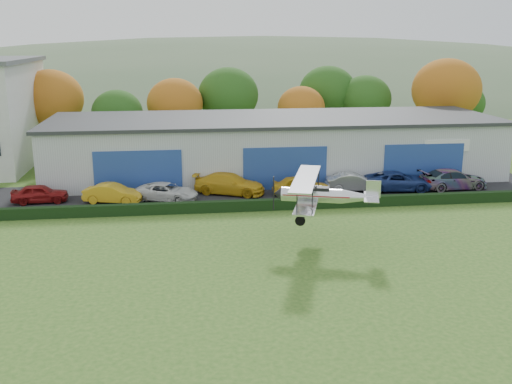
{
  "coord_description": "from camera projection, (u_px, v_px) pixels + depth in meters",
  "views": [
    {
      "loc": [
        -3.56,
        -25.31,
        12.41
      ],
      "look_at": [
        1.17,
        11.23,
        2.72
      ],
      "focal_mm": 41.57,
      "sensor_mm": 36.0,
      "label": 1
    }
  ],
  "objects": [
    {
      "name": "car_1",
      "position": [
        113.0,
        193.0,
        45.3
      ],
      "size": [
        4.68,
        2.62,
        1.46
      ],
      "primitive_type": "imported",
      "rotation": [
        0.0,
        0.0,
        1.31
      ],
      "color": "gold",
      "rests_on": "apron"
    },
    {
      "name": "hedge",
      "position": [
        272.0,
        205.0,
        43.68
      ],
      "size": [
        46.0,
        0.6,
        0.8
      ],
      "primitive_type": "cube",
      "color": "black",
      "rests_on": "ground"
    },
    {
      "name": "car_5",
      "position": [
        353.0,
        182.0,
        48.79
      ],
      "size": [
        4.63,
        1.94,
        1.49
      ],
      "primitive_type": "imported",
      "rotation": [
        0.0,
        0.0,
        1.49
      ],
      "color": "silver",
      "rests_on": "apron"
    },
    {
      "name": "car_6",
      "position": [
        398.0,
        181.0,
        48.94
      ],
      "size": [
        5.89,
        3.22,
        1.56
      ],
      "primitive_type": "imported",
      "rotation": [
        0.0,
        0.0,
        1.46
      ],
      "color": "navy",
      "rests_on": "apron"
    },
    {
      "name": "car_4",
      "position": [
        301.0,
        186.0,
        47.46
      ],
      "size": [
        4.69,
        2.16,
        1.56
      ],
      "primitive_type": "imported",
      "rotation": [
        0.0,
        0.0,
        1.5
      ],
      "color": "gold",
      "rests_on": "apron"
    },
    {
      "name": "tree_belt",
      "position": [
        219.0,
        100.0,
        65.51
      ],
      "size": [
        75.7,
        13.22,
        10.12
      ],
      "color": "#3D2614",
      "rests_on": "ground"
    },
    {
      "name": "apron",
      "position": [
        263.0,
        193.0,
        48.38
      ],
      "size": [
        48.0,
        9.0,
        0.05
      ],
      "primitive_type": "cube",
      "color": "black",
      "rests_on": "ground"
    },
    {
      "name": "car_2",
      "position": [
        166.0,
        192.0,
        45.94
      ],
      "size": [
        5.41,
        3.98,
        1.37
      ],
      "primitive_type": "imported",
      "rotation": [
        0.0,
        0.0,
        1.18
      ],
      "color": "silver",
      "rests_on": "apron"
    },
    {
      "name": "car_3",
      "position": [
        230.0,
        184.0,
        47.86
      ],
      "size": [
        6.18,
        4.38,
        1.66
      ],
      "primitive_type": "imported",
      "rotation": [
        0.0,
        0.0,
        1.17
      ],
      "color": "gold",
      "rests_on": "apron"
    },
    {
      "name": "distant_hills",
      "position": [
        177.0,
        131.0,
        164.92
      ],
      "size": [
        430.0,
        196.0,
        56.0
      ],
      "color": "#4C6642",
      "rests_on": "ground"
    },
    {
      "name": "ground",
      "position": [
        262.0,
        309.0,
        27.87
      ],
      "size": [
        300.0,
        300.0,
        0.0
      ],
      "primitive_type": "plane",
      "color": "#2E571B",
      "rests_on": "ground"
    },
    {
      "name": "hangar",
      "position": [
        274.0,
        146.0,
        54.65
      ],
      "size": [
        40.6,
        12.6,
        5.3
      ],
      "color": "#B2B7BC",
      "rests_on": "ground"
    },
    {
      "name": "biplane",
      "position": [
        321.0,
        194.0,
        35.51
      ],
      "size": [
        6.47,
        7.32,
        2.74
      ],
      "rotation": [
        0.0,
        0.0,
        -0.3
      ],
      "color": "silver"
    },
    {
      "name": "car_0",
      "position": [
        40.0,
        193.0,
        45.36
      ],
      "size": [
        4.27,
        1.95,
        1.42
      ],
      "primitive_type": "imported",
      "rotation": [
        0.0,
        0.0,
        1.64
      ],
      "color": "maroon",
      "rests_on": "apron"
    },
    {
      "name": "car_7",
      "position": [
        453.0,
        179.0,
        49.43
      ],
      "size": [
        5.89,
        2.8,
        1.66
      ],
      "primitive_type": "imported",
      "rotation": [
        0.0,
        0.0,
        1.66
      ],
      "color": "gray",
      "rests_on": "apron"
    }
  ]
}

